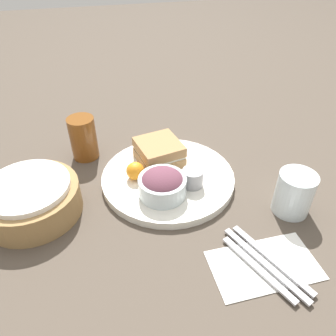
{
  "coord_description": "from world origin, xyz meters",
  "views": [
    {
      "loc": [
        -0.59,
        0.15,
        0.51
      ],
      "look_at": [
        0.0,
        0.0,
        0.04
      ],
      "focal_mm": 35.0,
      "sensor_mm": 36.0,
      "label": 1
    }
  ],
  "objects": [
    {
      "name": "ground_plane",
      "position": [
        0.0,
        0.0,
        0.0
      ],
      "size": [
        4.0,
        4.0,
        0.0
      ],
      "primitive_type": "plane",
      "color": "#4C4238"
    },
    {
      "name": "plate",
      "position": [
        0.0,
        0.0,
        0.01
      ],
      "size": [
        0.31,
        0.31,
        0.02
      ],
      "primitive_type": "cylinder",
      "color": "white",
      "rests_on": "ground_plane"
    },
    {
      "name": "sandwich",
      "position": [
        0.06,
        0.01,
        0.05
      ],
      "size": [
        0.12,
        0.12,
        0.06
      ],
      "color": "#A37A4C",
      "rests_on": "plate"
    },
    {
      "name": "salad_bowl",
      "position": [
        -0.06,
        0.03,
        0.05
      ],
      "size": [
        0.11,
        0.11,
        0.06
      ],
      "color": "silver",
      "rests_on": "plate"
    },
    {
      "name": "dressing_cup",
      "position": [
        -0.05,
        -0.05,
        0.04
      ],
      "size": [
        0.05,
        0.05,
        0.04
      ],
      "primitive_type": "cylinder",
      "color": "#99999E",
      "rests_on": "plate"
    },
    {
      "name": "orange_wedge",
      "position": [
        0.01,
        0.08,
        0.04
      ],
      "size": [
        0.04,
        0.04,
        0.04
      ],
      "primitive_type": "sphere",
      "color": "orange",
      "rests_on": "plate"
    },
    {
      "name": "drink_glass",
      "position": [
        0.15,
        0.19,
        0.06
      ],
      "size": [
        0.07,
        0.07,
        0.11
      ],
      "primitive_type": "cylinder",
      "color": "brown",
      "rests_on": "ground_plane"
    },
    {
      "name": "bread_basket",
      "position": [
        -0.03,
        0.31,
        0.04
      ],
      "size": [
        0.21,
        0.21,
        0.08
      ],
      "color": "#997547",
      "rests_on": "ground_plane"
    },
    {
      "name": "napkin",
      "position": [
        -0.28,
        -0.11,
        0.0
      ],
      "size": [
        0.11,
        0.2,
        0.0
      ],
      "primitive_type": "cube",
      "color": "white",
      "rests_on": "ground_plane"
    },
    {
      "name": "fork",
      "position": [
        -0.27,
        -0.13,
        0.01
      ],
      "size": [
        0.18,
        0.08,
        0.01
      ],
      "primitive_type": "cube",
      "rotation": [
        0.0,
        0.0,
        3.52
      ],
      "color": "#B2B2B7",
      "rests_on": "napkin"
    },
    {
      "name": "knife",
      "position": [
        -0.28,
        -0.11,
        0.01
      ],
      "size": [
        0.19,
        0.08,
        0.01
      ],
      "primitive_type": "cube",
      "rotation": [
        0.0,
        0.0,
        3.52
      ],
      "color": "#B2B2B7",
      "rests_on": "napkin"
    },
    {
      "name": "spoon",
      "position": [
        -0.28,
        -0.09,
        0.01
      ],
      "size": [
        0.16,
        0.07,
        0.01
      ],
      "primitive_type": "cube",
      "rotation": [
        0.0,
        0.0,
        3.52
      ],
      "color": "#B2B2B7",
      "rests_on": "napkin"
    },
    {
      "name": "water_glass",
      "position": [
        -0.16,
        -0.23,
        0.05
      ],
      "size": [
        0.08,
        0.08,
        0.1
      ],
      "primitive_type": "cylinder",
      "color": "silver",
      "rests_on": "ground_plane"
    }
  ]
}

